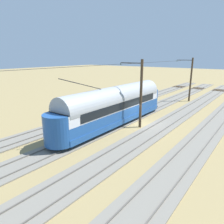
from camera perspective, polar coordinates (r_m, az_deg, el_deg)
The scene contains 9 objects.
ground_plane at distance 23.84m, azimuth 7.80°, elevation -3.35°, with size 220.00×220.00×0.00m, color #937F51.
track_streetcar_siding at distance 21.88m, azimuth 23.76°, elevation -6.12°, with size 2.80×80.00×0.18m.
track_adjacent_siding at distance 23.16m, azimuth 13.01°, elevation -4.03°, with size 2.80×80.00×0.18m.
track_third_siding at distance 25.18m, azimuth 3.73°, elevation -2.10°, with size 2.80×80.00×0.18m.
track_outer_siding at distance 27.77m, azimuth -3.99°, elevation -0.45°, with size 2.80×80.00×0.18m.
vintage_streetcar at distance 22.89m, azimuth 0.86°, elevation 1.91°, with size 2.65×18.02×5.62m.
catenary_pole_foreground at distance 37.36m, azimuth 20.55°, elevation 8.42°, with size 2.81×0.28×7.15m.
catenary_pole_mid_near at distance 22.08m, azimuth 7.72°, elevation 5.18°, with size 2.81×0.28×7.15m.
overhead_wire_run at distance 17.40m, azimuth -12.14°, elevation 11.84°, with size 2.61×53.89×0.18m.
Camera 1 is at (-10.91, 19.82, 7.52)m, focal length 33.62 mm.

